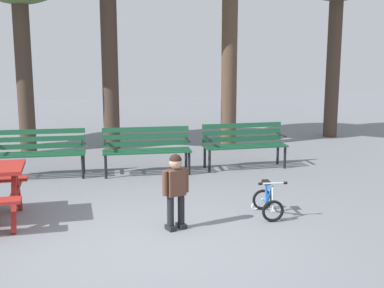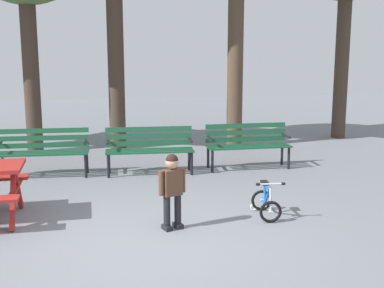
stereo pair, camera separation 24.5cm
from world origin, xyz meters
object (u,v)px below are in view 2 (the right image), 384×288
Objects in this scene: park_bench_far_left at (44,148)px; park_bench_right at (247,142)px; child_standing at (172,186)px; park_bench_left at (149,146)px; kids_bicycle at (266,202)px.

park_bench_far_left and park_bench_right have the same top height.
park_bench_left is at bearing 91.20° from child_standing.
park_bench_right is 3.62m from child_standing.
park_bench_far_left and park_bench_left have the same top height.
kids_bicycle is at bearing -62.82° from park_bench_left.
kids_bicycle is at bearing -100.09° from park_bench_right.
child_standing is (-1.83, -3.12, 0.06)m from park_bench_right.
kids_bicycle is at bearing 12.20° from child_standing.
park_bench_left and park_bench_right have the same top height.
kids_bicycle is at bearing -40.46° from park_bench_far_left.
child_standing reaches higher than park_bench_right.
park_bench_far_left is 2.78× the size of kids_bicycle.
park_bench_right is 1.65× the size of child_standing.
park_bench_far_left is at bearing -179.58° from park_bench_right.
park_bench_far_left is 1.00× the size of park_bench_left.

